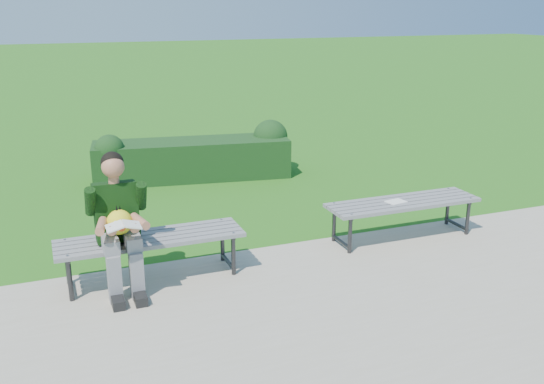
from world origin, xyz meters
TOP-DOWN VIEW (x-y plane):
  - ground at (0.00, 0.00)m, footprint 80.00×80.00m
  - walkway at (0.00, -1.75)m, footprint 30.00×3.50m
  - hedge at (0.38, 3.12)m, footprint 3.15×1.19m
  - bench_left at (-0.98, -0.36)m, footprint 1.80×0.50m
  - bench_right at (1.93, -0.30)m, footprint 1.80×0.50m
  - seated_boy at (-1.28, -0.46)m, footprint 0.56×0.76m
  - paper_sheet at (1.83, -0.30)m, footprint 0.24×0.20m

SIDE VIEW (x-z plane):
  - ground at x=0.00m, z-range 0.00..0.00m
  - walkway at x=0.00m, z-range 0.00..0.02m
  - hedge at x=0.38m, z-range -0.08..0.77m
  - bench_left at x=-0.98m, z-range 0.19..0.64m
  - bench_right at x=1.93m, z-range 0.19..0.64m
  - paper_sheet at x=1.83m, z-range 0.47..0.48m
  - seated_boy at x=-1.28m, z-range 0.06..1.37m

